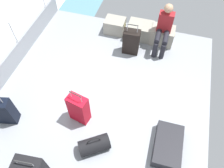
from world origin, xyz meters
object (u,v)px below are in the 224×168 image
passenger_seated (164,28)px  cargo_crate_2 (162,35)px  cargo_crate_1 (140,30)px  duffel_bag (94,145)px  cargo_crate_0 (115,26)px  suitcase_3 (168,146)px  suitcase_4 (3,111)px  suitcase_1 (79,109)px  suitcase_2 (131,42)px

passenger_seated → cargo_crate_2: bearing=90.0°
cargo_crate_1 → duffel_bag: (-0.15, -3.15, -0.05)m
cargo_crate_2 → passenger_seated: passenger_seated is taller
cargo_crate_0 → suitcase_3: cargo_crate_0 is taller
cargo_crate_1 → suitcase_3: bearing=-68.4°
suitcase_4 → cargo_crate_0: bearing=67.4°
suitcase_3 → duffel_bag: 1.30m
passenger_seated → suitcase_1: size_ratio=1.33×
cargo_crate_0 → suitcase_1: size_ratio=0.65×
passenger_seated → duffel_bag: passenger_seated is taller
suitcase_2 → suitcase_3: (1.20, -2.18, -0.20)m
suitcase_1 → duffel_bag: bearing=-47.5°
suitcase_3 → duffel_bag: size_ratio=1.33×
cargo_crate_0 → duffel_bag: duffel_bag is taller
cargo_crate_2 → suitcase_3: size_ratio=0.73×
cargo_crate_0 → suitcase_2: 0.84m
cargo_crate_0 → suitcase_3: 3.31m
suitcase_4 → passenger_seated: bearing=48.4°
suitcase_3 → suitcase_2: bearing=118.8°
passenger_seated → suitcase_2: (-0.67, -0.36, -0.28)m
cargo_crate_2 → duffel_bag: bearing=-103.0°
cargo_crate_2 → suitcase_4: size_ratio=0.71×
passenger_seated → cargo_crate_1: bearing=157.5°
suitcase_3 → suitcase_4: (-3.05, -0.29, 0.21)m
passenger_seated → suitcase_4: (-2.52, -2.84, -0.27)m
cargo_crate_2 → suitcase_3: 2.79m
cargo_crate_0 → cargo_crate_1: cargo_crate_1 is taller
cargo_crate_1 → passenger_seated: (0.57, -0.24, 0.40)m
cargo_crate_0 → cargo_crate_1: 0.67m
suitcase_1 → suitcase_2: suitcase_1 is taller
cargo_crate_2 → suitcase_1: 2.85m
cargo_crate_2 → suitcase_1: bearing=-114.5°
passenger_seated → suitcase_1: 2.69m
cargo_crate_0 → suitcase_1: suitcase_1 is taller
cargo_crate_2 → passenger_seated: (0.00, -0.19, 0.38)m
suitcase_3 → duffel_bag: bearing=-163.6°
suitcase_1 → duffel_bag: (0.47, -0.51, -0.19)m
suitcase_2 → cargo_crate_2: bearing=39.5°
cargo_crate_0 → cargo_crate_2: bearing=-2.7°
suitcase_4 → cargo_crate_1: bearing=57.6°
cargo_crate_1 → suitcase_1: size_ratio=0.77×
cargo_crate_1 → suitcase_3: size_ratio=0.80×
cargo_crate_1 → cargo_crate_2: (0.57, -0.05, 0.02)m
suitcase_1 → passenger_seated: bearing=63.9°
suitcase_2 → suitcase_4: bearing=-126.8°
cargo_crate_1 → suitcase_4: (-1.95, -3.07, 0.13)m
cargo_crate_0 → cargo_crate_2: cargo_crate_2 is taller
cargo_crate_1 → cargo_crate_2: 0.57m
cargo_crate_0 → suitcase_3: (1.77, -2.79, -0.07)m
cargo_crate_1 → suitcase_1: suitcase_1 is taller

